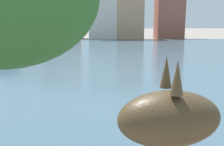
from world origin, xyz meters
TOP-DOWN VIEW (x-y plane):
  - harbor_water at (0.00, 36.14)m, footprint 88.20×52.99m
  - sailboat_black at (-14.07, 50.59)m, footprint 3.61×8.04m
  - sailboat_navy at (-8.81, 30.63)m, footprint 2.85×8.61m
  - townhouse_corner_house at (-16.29, 65.15)m, footprint 9.05×7.00m
  - townhouse_wide_warehouse at (-8.50, 68.62)m, footprint 9.14×6.73m
  - townhouse_tall_gabled at (1.42, 65.68)m, footprint 6.47×6.94m
  - townhouse_narrow_midrow at (7.35, 65.61)m, footprint 7.02×6.49m
  - townhouse_end_terrace at (17.61, 67.11)m, footprint 6.59×5.41m

SIDE VIEW (x-z plane):
  - harbor_water at x=0.00m, z-range 0.00..0.29m
  - sailboat_navy at x=-8.81m, z-range -3.12..4.26m
  - sailboat_black at x=-14.07m, z-range -2.43..3.67m
  - townhouse_corner_house at x=-16.29m, z-range 0.01..9.78m
  - townhouse_end_terrace at x=17.61m, z-range 0.02..11.85m
  - townhouse_wide_warehouse at x=-8.50m, z-range 0.02..12.51m
  - townhouse_tall_gabled at x=1.42m, z-range 0.02..12.77m
  - townhouse_narrow_midrow at x=7.35m, z-range 0.02..13.12m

